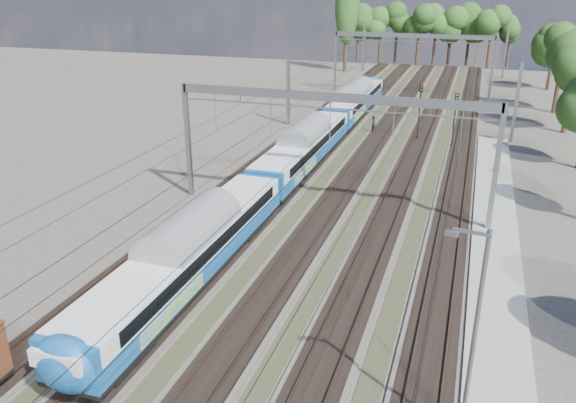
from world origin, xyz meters
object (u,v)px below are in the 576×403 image
(emu_train, at_px, (304,143))
(signal_near, at_px, (420,106))
(lamp_post, at_px, (472,335))
(worker, at_px, (374,124))
(signal_far, at_px, (455,114))

(emu_train, relative_size, signal_near, 10.88)
(emu_train, height_order, lamp_post, lamp_post)
(emu_train, xyz_separation_m, worker, (3.51, 15.90, -1.70))
(emu_train, distance_m, signal_near, 16.55)
(emu_train, distance_m, lamp_post, 32.62)
(worker, distance_m, lamp_post, 46.41)
(signal_far, bearing_deg, lamp_post, -92.10)
(emu_train, height_order, signal_near, signal_near)
(worker, bearing_deg, signal_far, -119.54)
(emu_train, xyz_separation_m, signal_far, (12.38, 12.21, 0.92))
(worker, bearing_deg, signal_near, -116.62)
(emu_train, distance_m, worker, 16.37)
(emu_train, bearing_deg, lamp_post, -62.62)
(worker, height_order, lamp_post, lamp_post)
(worker, distance_m, signal_far, 9.96)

